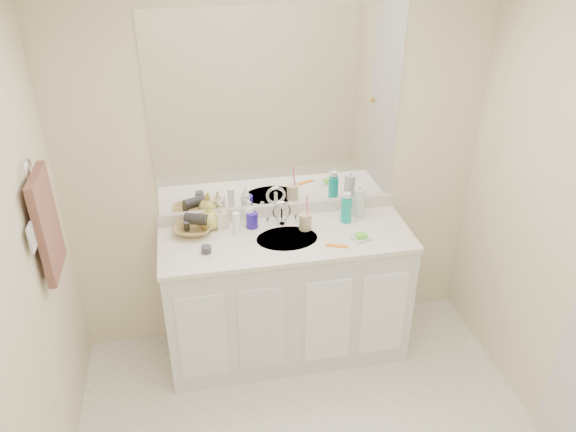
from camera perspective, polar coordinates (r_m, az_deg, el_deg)
The scene contains 26 objects.
wall_back at distance 3.45m, azimuth -1.03°, elevation 4.80°, with size 2.60×0.02×2.40m, color #F1E4BD.
wall_left at distance 2.43m, azimuth -27.25°, elevation -11.15°, with size 0.02×2.60×2.40m, color #F1E4BD.
vanity_cabinet at distance 3.63m, azimuth -0.15°, elevation -8.21°, with size 1.50×0.55×0.85m, color silver.
countertop at distance 3.37m, azimuth -0.16°, elevation -2.31°, with size 1.52×0.57×0.03m, color white.
backsplash at distance 3.57m, azimuth -0.95°, elevation 0.62°, with size 1.52×0.03×0.08m, color silver.
sink_basin at distance 3.36m, azimuth -0.10°, elevation -2.45°, with size 0.37×0.37×0.02m, color #B3AA9C.
faucet at distance 3.47m, azimuth -0.66°, elevation 0.04°, with size 0.02×0.02×0.11m, color silver.
mirror at distance 3.31m, azimuth -1.07°, elevation 10.41°, with size 1.48×0.01×1.20m, color white.
blue_mug at distance 3.44m, azimuth -3.68°, elevation -0.41°, with size 0.07×0.07×0.10m, color #251594.
tan_cup at distance 3.42m, azimuth 1.77°, elevation -0.56°, with size 0.08×0.08×0.10m, color #BFAF87.
toothbrush at distance 3.37m, azimuth 1.96°, elevation 0.90°, with size 0.01×0.01×0.18m, color #F84193.
mouthwash_bottle at distance 3.50m, azimuth 5.94°, elevation 0.59°, with size 0.07×0.07×0.16m, color #0DA392.
clear_pump_bottle at distance 3.56m, azimuth 7.20°, elevation 1.37°, with size 0.07×0.07×0.19m, color silver.
soap_dish at distance 3.37m, azimuth 7.43°, elevation -2.25°, with size 0.11×0.08×0.01m, color silver.
green_soap at distance 3.36m, azimuth 7.45°, elevation -1.99°, with size 0.07×0.05×0.02m, color #72E939.
orange_comb at distance 3.29m, azimuth 5.01°, elevation -3.04°, with size 0.13×0.03×0.01m, color orange.
dark_jar at distance 3.24m, azimuth -8.30°, elevation -3.38°, with size 0.06×0.06×0.04m, color #3A3B42.
extra_white_bottle at distance 3.38m, azimuth -5.24°, elevation -0.71°, with size 0.04×0.04×0.14m, color white.
soap_bottle_white at distance 3.44m, azimuth -3.99°, elevation 0.29°, with size 0.07×0.07×0.17m, color white.
soap_bottle_cream at distance 3.44m, azimuth -6.88°, elevation 0.04°, with size 0.08×0.08×0.17m, color beige.
soap_bottle_yellow at distance 3.44m, azimuth -7.94°, elevation -0.02°, with size 0.13×0.13×0.16m, color #DFD156.
wicker_basket at distance 3.44m, azimuth -9.57°, elevation -1.21°, with size 0.24×0.24×0.06m, color olive.
hair_dryer at distance 3.41m, azimuth -9.32°, elevation -0.30°, with size 0.07×0.07×0.14m, color black.
towel_ring at distance 2.88m, azimuth -24.87°, elevation 4.29°, with size 0.11×0.11×0.01m, color silver.
hand_towel at distance 3.01m, azimuth -23.30°, elevation -0.81°, with size 0.04×0.32×0.55m, color brown.
switch_plate at distance 2.82m, azimuth -24.59°, elevation -2.01°, with size 0.01×0.09×0.13m, color silver.
Camera 1 is at (-0.54, -1.78, 2.66)m, focal length 35.00 mm.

